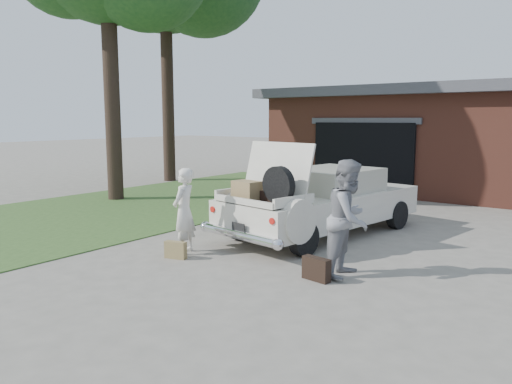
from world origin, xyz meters
The scene contains 8 objects.
ground centered at (0.00, 0.00, 0.00)m, with size 90.00×90.00×0.00m, color gray.
grass_strip centered at (-5.50, 3.00, 0.01)m, with size 6.00×16.00×0.02m, color #2D4C1E.
house centered at (0.98, 11.47, 1.67)m, with size 12.80×7.80×3.30m.
sedan centered at (0.10, 2.67, 0.68)m, with size 2.45×4.84×1.90m.
woman_left centered at (-1.10, 0.00, 0.74)m, with size 0.54×0.35×1.48m, color silver.
woman_right centered at (1.73, 0.57, 0.87)m, with size 0.84×0.66×1.73m, color gray.
suitcase_left centered at (-0.98, -0.33, 0.14)m, with size 0.37×0.12×0.29m, color #98814D.
suitcase_right centered at (1.48, 0.08, 0.17)m, with size 0.44×0.14×0.34m, color black.
Camera 1 is at (4.94, -6.00, 2.31)m, focal length 35.00 mm.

